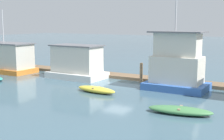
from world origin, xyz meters
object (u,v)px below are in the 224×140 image
at_px(houseboat_white, 77,63).
at_px(dinghy_yellow, 96,90).
at_px(mooring_post_far_left, 141,73).
at_px(houseboat_orange, 8,58).
at_px(houseboat_blue, 177,65).
at_px(dinghy_green, 180,110).
at_px(mooring_post_far_right, 60,66).

bearing_deg(houseboat_white, dinghy_yellow, -40.29).
bearing_deg(dinghy_yellow, mooring_post_far_left, 78.20).
relative_size(houseboat_orange, mooring_post_far_left, 3.82).
distance_m(houseboat_white, houseboat_blue, 10.59).
bearing_deg(dinghy_green, dinghy_yellow, 163.53).
xyz_separation_m(dinghy_green, mooring_post_far_left, (-6.55, 8.15, 0.68)).
bearing_deg(houseboat_white, mooring_post_far_right, 159.34).
xyz_separation_m(houseboat_orange, dinghy_yellow, (14.45, -3.60, -1.36)).
height_order(dinghy_green, mooring_post_far_right, mooring_post_far_right).
height_order(houseboat_white, mooring_post_far_left, houseboat_white).
bearing_deg(houseboat_blue, dinghy_yellow, -139.37).
distance_m(houseboat_blue, dinghy_green, 7.45).
bearing_deg(dinghy_green, houseboat_blue, 111.08).
distance_m(houseboat_blue, mooring_post_far_right, 14.07).
relative_size(dinghy_green, mooring_post_far_right, 2.45).
xyz_separation_m(dinghy_green, mooring_post_far_right, (-16.54, 8.15, 0.61)).
bearing_deg(mooring_post_far_left, mooring_post_far_right, 180.00).
bearing_deg(houseboat_white, mooring_post_far_left, 10.86).
bearing_deg(dinghy_yellow, houseboat_orange, 166.00).
bearing_deg(dinghy_yellow, houseboat_blue, 40.63).
relative_size(houseboat_orange, houseboat_blue, 0.82).
relative_size(houseboat_white, mooring_post_far_right, 3.39).
distance_m(dinghy_green, mooring_post_far_right, 18.45).
bearing_deg(dinghy_green, houseboat_white, 152.43).
bearing_deg(mooring_post_far_left, dinghy_green, -51.22).
bearing_deg(dinghy_yellow, mooring_post_far_right, 146.30).
distance_m(dinghy_yellow, mooring_post_far_left, 6.01).
distance_m(mooring_post_far_left, mooring_post_far_right, 9.99).
height_order(houseboat_orange, mooring_post_far_left, houseboat_orange).
xyz_separation_m(houseboat_orange, dinghy_green, (22.22, -5.90, -1.37)).
height_order(houseboat_white, houseboat_blue, houseboat_blue).
relative_size(houseboat_blue, dinghy_green, 2.08).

